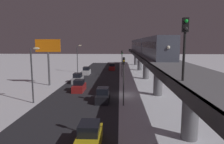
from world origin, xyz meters
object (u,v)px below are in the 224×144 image
(sedan_black, at_px, (103,96))
(sedan_red, at_px, (112,67))
(sedan_silver, at_px, (78,79))
(sedan_red_2, at_px, (79,86))
(traffic_light_near, at_px, (124,74))
(sedan_yellow, at_px, (89,137))
(subway_train, at_px, (143,45))
(rail_signal, at_px, (185,38))
(sedan_white, at_px, (86,71))
(traffic_light_mid, at_px, (122,60))
(commercial_billboard, at_px, (48,50))

(sedan_black, relative_size, sedan_red, 1.05)
(sedan_red, relative_size, sedan_silver, 0.91)
(sedan_red_2, xyz_separation_m, traffic_light_near, (-7.50, 8.16, 3.40))
(sedan_yellow, bearing_deg, subway_train, 77.58)
(rail_signal, bearing_deg, sedan_white, -72.20)
(sedan_red, xyz_separation_m, sedan_white, (6.40, 9.27, 0.00))
(subway_train, relative_size, sedan_red_2, 13.26)
(rail_signal, height_order, sedan_silver, rail_signal)
(subway_train, bearing_deg, traffic_light_near, 78.58)
(sedan_black, distance_m, sedan_white, 25.92)
(rail_signal, xyz_separation_m, sedan_red_2, (11.09, -21.21, -7.73))
(sedan_white, xyz_separation_m, traffic_light_near, (-9.30, 27.10, 3.40))
(rail_signal, height_order, sedan_red, rail_signal)
(traffic_light_mid, bearing_deg, sedan_yellow, 85.14)
(sedan_silver, xyz_separation_m, traffic_light_near, (-9.30, 15.74, 3.40))
(subway_train, relative_size, rail_signal, 13.87)
(rail_signal, height_order, sedan_white, rail_signal)
(subway_train, bearing_deg, sedan_red_2, 55.79)
(sedan_red_2, relative_size, traffic_light_mid, 0.65)
(subway_train, distance_m, rail_signal, 40.41)
(sedan_red_2, bearing_deg, sedan_white, -84.57)
(sedan_white, distance_m, traffic_light_near, 28.85)
(sedan_red, height_order, traffic_light_near, traffic_light_near)
(sedan_red, bearing_deg, traffic_light_mid, -77.61)
(rail_signal, bearing_deg, traffic_light_near, -74.62)
(traffic_light_near, distance_m, traffic_light_mid, 23.17)
(subway_train, distance_m, traffic_light_mid, 7.68)
(rail_signal, relative_size, traffic_light_mid, 0.62)
(sedan_black, height_order, sedan_white, same)
(sedan_white, height_order, traffic_light_mid, traffic_light_mid)
(subway_train, height_order, traffic_light_mid, subway_train)
(rail_signal, distance_m, sedan_yellow, 10.31)
(sedan_black, distance_m, commercial_billboard, 16.72)
(rail_signal, bearing_deg, sedan_black, -66.65)
(traffic_light_mid, bearing_deg, traffic_light_near, 90.00)
(rail_signal, xyz_separation_m, commercial_billboard, (17.82, -25.74, -1.70))
(sedan_silver, bearing_deg, sedan_red, -107.24)
(rail_signal, distance_m, commercial_billboard, 31.35)
(sedan_red, bearing_deg, subway_train, -47.15)
(subway_train, relative_size, traffic_light_mid, 8.67)
(sedan_black, relative_size, traffic_light_near, 0.66)
(sedan_black, bearing_deg, sedan_silver, 114.94)
(sedan_black, height_order, commercial_billboard, commercial_billboard)
(rail_signal, distance_m, sedan_red_2, 25.15)
(sedan_red, bearing_deg, sedan_black, -90.00)
(sedan_red_2, height_order, traffic_light_near, traffic_light_near)
(subway_train, bearing_deg, sedan_red, -47.15)
(traffic_light_near, bearing_deg, sedan_black, -34.35)
(subway_train, bearing_deg, sedan_yellow, 77.58)
(sedan_red, bearing_deg, sedan_white, -124.61)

